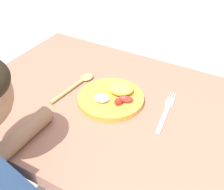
{
  "coord_description": "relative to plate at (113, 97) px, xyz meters",
  "views": [
    {
      "loc": [
        0.28,
        -0.67,
        1.33
      ],
      "look_at": [
        -0.12,
        0.02,
        0.72
      ],
      "focal_mm": 47.14,
      "sensor_mm": 36.0,
      "label": 1
    }
  ],
  "objects": [
    {
      "name": "plate",
      "position": [
        0.0,
        0.0,
        0.0
      ],
      "size": [
        0.23,
        0.23,
        0.06
      ],
      "color": "gold",
      "rests_on": "dining_table"
    },
    {
      "name": "fork",
      "position": [
        0.18,
        0.03,
        -0.01
      ],
      "size": [
        0.05,
        0.22,
        0.01
      ],
      "rotation": [
        0.0,
        0.0,
        1.71
      ],
      "color": "silver",
      "rests_on": "dining_table"
    },
    {
      "name": "spoon",
      "position": [
        -0.16,
        0.02,
        -0.01
      ],
      "size": [
        0.05,
        0.22,
        0.01
      ],
      "rotation": [
        0.0,
        0.0,
        1.47
      ],
      "color": "tan",
      "rests_on": "dining_table"
    },
    {
      "name": "dining_table",
      "position": [
        0.11,
        -0.02,
        -0.09
      ],
      "size": [
        1.23,
        0.7,
        0.7
      ],
      "color": "#A16B54",
      "rests_on": "ground_plane"
    }
  ]
}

